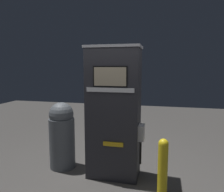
{
  "coord_description": "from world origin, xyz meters",
  "views": [
    {
      "loc": [
        0.78,
        -3.14,
        1.8
      ],
      "look_at": [
        0.0,
        0.12,
        1.35
      ],
      "focal_mm": 35.0,
      "sensor_mm": 36.0,
      "label": 1
    }
  ],
  "objects": [
    {
      "name": "ground_plane",
      "position": [
        0.0,
        0.0,
        0.0
      ],
      "size": [
        14.0,
        14.0,
        0.0
      ],
      "primitive_type": "plane",
      "color": "#423F3D"
    },
    {
      "name": "gas_pump",
      "position": [
        0.0,
        0.24,
        1.07
      ],
      "size": [
        0.94,
        0.52,
        2.13
      ],
      "color": "#28282D",
      "rests_on": "ground_plane"
    },
    {
      "name": "safety_bollard",
      "position": [
        0.8,
        -0.16,
        0.43
      ],
      "size": [
        0.14,
        0.14,
        0.82
      ],
      "color": "yellow",
      "rests_on": "ground_plane"
    },
    {
      "name": "trash_bin",
      "position": [
        -0.97,
        0.32,
        0.61
      ],
      "size": [
        0.45,
        0.45,
        1.19
      ],
      "color": "#51565B",
      "rests_on": "ground_plane"
    }
  ]
}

